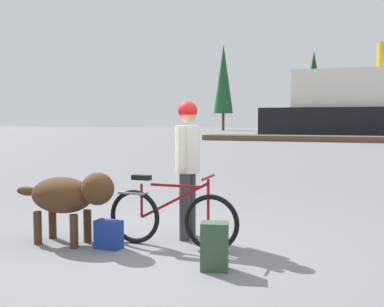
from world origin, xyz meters
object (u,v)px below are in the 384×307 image
at_px(bicycle, 171,217).
at_px(dog, 69,195).
at_px(person_cyclist, 188,155).
at_px(backpack, 215,246).
at_px(handbag_pannier, 109,234).

xyz_separation_m(bicycle, dog, (-1.24, -0.30, 0.24)).
height_order(bicycle, person_cyclist, person_cyclist).
xyz_separation_m(bicycle, backpack, (0.75, -0.62, -0.12)).
distance_m(person_cyclist, handbag_pannier, 1.41).
xyz_separation_m(dog, handbag_pannier, (0.56, -0.01, -0.44)).
bearing_deg(handbag_pannier, bicycle, 24.56).
bearing_deg(backpack, bicycle, 140.44).
distance_m(dog, handbag_pannier, 0.71).
distance_m(bicycle, handbag_pannier, 0.78).
distance_m(person_cyclist, backpack, 1.53).
distance_m(backpack, handbag_pannier, 1.47).
distance_m(bicycle, dog, 1.30).
bearing_deg(person_cyclist, dog, -149.73).
distance_m(person_cyclist, dog, 1.58).
height_order(bicycle, dog, dog).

